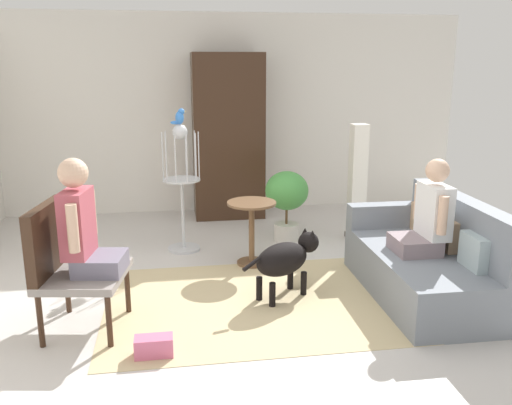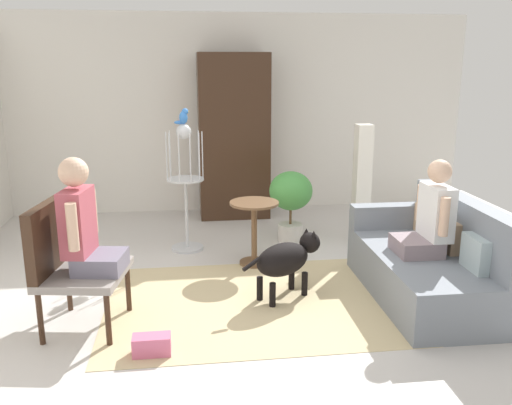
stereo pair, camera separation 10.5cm
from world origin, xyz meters
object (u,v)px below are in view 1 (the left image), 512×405
(dog, at_px, (286,258))
(handbag, at_px, (154,346))
(parrot, at_px, (180,117))
(armoire_cabinet, at_px, (228,137))
(couch, at_px, (428,261))
(person_on_couch, at_px, (428,216))
(person_on_armchair, at_px, (83,226))
(round_end_table, at_px, (252,224))
(potted_plant, at_px, (287,196))
(armchair, at_px, (65,259))
(column_lamp, at_px, (357,183))
(bird_cage_stand, at_px, (182,186))

(dog, bearing_deg, handbag, -142.90)
(parrot, relative_size, armoire_cabinet, 0.08)
(couch, xyz_separation_m, person_on_couch, (-0.05, -0.04, 0.44))
(couch, distance_m, person_on_armchair, 2.98)
(person_on_couch, bearing_deg, couch, 35.84)
(person_on_couch, relative_size, person_on_armchair, 0.93)
(armoire_cabinet, bearing_deg, parrot, -115.77)
(person_on_armchair, relative_size, handbag, 3.26)
(round_end_table, height_order, potted_plant, potted_plant)
(armchair, bearing_deg, handbag, -38.93)
(potted_plant, height_order, column_lamp, column_lamp)
(dog, relative_size, bird_cage_stand, 0.54)
(bird_cage_stand, bearing_deg, handbag, -96.98)
(armchair, bearing_deg, person_on_couch, 2.88)
(bird_cage_stand, relative_size, armoire_cabinet, 0.65)
(round_end_table, height_order, armoire_cabinet, armoire_cabinet)
(person_on_couch, distance_m, armoire_cabinet, 3.31)
(bird_cage_stand, distance_m, potted_plant, 1.24)
(dog, distance_m, parrot, 2.01)
(person_on_armchair, height_order, handbag, person_on_armchair)
(person_on_couch, bearing_deg, armoire_cabinet, 115.84)
(armchair, height_order, round_end_table, armchair)
(column_lamp, xyz_separation_m, handbag, (-2.33, -2.38, -0.60))
(round_end_table, bearing_deg, parrot, 140.53)
(person_on_couch, bearing_deg, bird_cage_stand, 142.65)
(person_on_couch, relative_size, handbag, 3.04)
(dog, bearing_deg, person_on_armchair, -167.67)
(bird_cage_stand, distance_m, armoire_cabinet, 1.56)
(parrot, distance_m, column_lamp, 2.20)
(person_on_armchair, xyz_separation_m, round_end_table, (1.47, 1.21, -0.42))
(round_end_table, xyz_separation_m, dog, (0.18, -0.85, -0.07))
(column_lamp, height_order, armoire_cabinet, armoire_cabinet)
(couch, height_order, person_on_couch, person_on_couch)
(couch, height_order, handbag, couch)
(person_on_couch, height_order, armoire_cabinet, armoire_cabinet)
(person_on_couch, distance_m, person_on_armchair, 2.89)
(potted_plant, bearing_deg, column_lamp, -3.47)
(couch, relative_size, column_lamp, 1.28)
(couch, distance_m, bird_cage_stand, 2.69)
(person_on_couch, bearing_deg, potted_plant, 116.83)
(parrot, bearing_deg, armchair, -118.23)
(couch, xyz_separation_m, armchair, (-3.09, -0.19, 0.27))
(person_on_couch, xyz_separation_m, bird_cage_stand, (-2.10, 1.60, -0.02))
(handbag, bearing_deg, dog, 37.10)
(person_on_couch, xyz_separation_m, column_lamp, (-0.05, 1.70, -0.07))
(column_lamp, bearing_deg, person_on_armchair, -146.45)
(column_lamp, bearing_deg, parrot, -177.28)
(bird_cage_stand, bearing_deg, dog, -58.56)
(person_on_couch, height_order, round_end_table, person_on_couch)
(person_on_couch, distance_m, handbag, 2.56)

